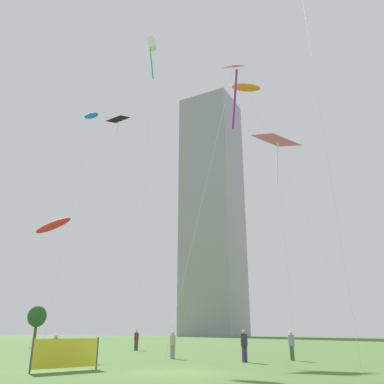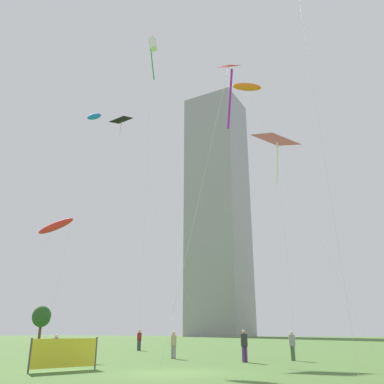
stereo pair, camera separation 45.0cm
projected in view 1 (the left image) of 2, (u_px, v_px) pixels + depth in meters
name	position (u px, v px, depth m)	size (l,w,h in m)	color
ground	(174.00, 373.00, 17.69)	(280.00, 280.00, 0.00)	#476B30
person_standing_0	(136.00, 339.00, 38.68)	(0.42, 0.42, 1.88)	#2D2D33
person_standing_1	(291.00, 343.00, 25.50)	(0.39, 0.39, 1.77)	#3F593F
person_standing_2	(173.00, 343.00, 27.24)	(0.38, 0.38, 1.73)	gray
person_standing_3	(244.00, 343.00, 24.19)	(0.41, 0.41, 1.84)	#593372
person_standing_4	(55.00, 347.00, 23.20)	(0.35, 0.35, 1.58)	#3F593F
kite_flying_2	(276.00, 142.00, 26.05)	(2.45, 5.45, 14.09)	silver
kite_flying_3	(91.00, 116.00, 49.03)	(6.50, 10.19, 27.38)	silver
kite_flying_4	(233.00, 78.00, 16.90)	(5.77, 4.73, 12.77)	silver
kite_flying_5	(54.00, 225.00, 36.24)	(2.97, 8.26, 11.90)	silver
kite_flying_6	(245.00, 88.00, 36.21)	(9.12, 10.10, 23.77)	silver
kite_flying_7	(152.00, 46.00, 35.79)	(6.04, 9.24, 26.92)	silver
kite_flying_8	(118.00, 120.00, 56.37)	(12.49, 5.93, 30.69)	silver
park_tree_0	(37.00, 317.00, 48.84)	(2.24, 2.24, 4.76)	brown
distant_highrise_1	(212.00, 209.00, 158.44)	(20.55, 18.71, 95.13)	#939399
event_banner	(66.00, 353.00, 18.68)	(1.48, 2.98, 1.47)	#4C4C4C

